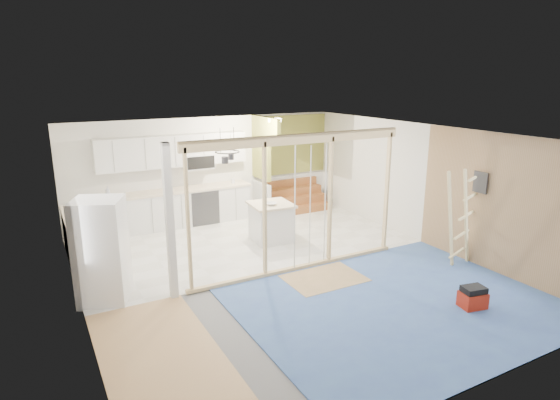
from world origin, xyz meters
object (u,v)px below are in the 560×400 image
fridge (102,251)px  ladder (460,218)px  island (271,222)px  toolbox (473,298)px

fridge → ladder: bearing=7.0°
fridge → island: fridge is taller
fridge → ladder: (6.20, -1.76, 0.12)m
ladder → island: bearing=121.9°
fridge → ladder: size_ratio=0.90×
island → ladder: 3.92m
fridge → toolbox: 5.96m
toolbox → ladder: bearing=60.7°
ladder → toolbox: bearing=-138.6°
island → ladder: (2.49, -2.98, 0.55)m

